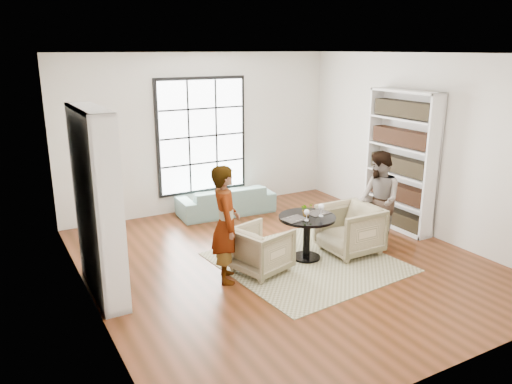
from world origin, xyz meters
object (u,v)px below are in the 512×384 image
armchair_right (350,229)px  person_right (378,200)px  flower_centerpiece (306,209)px  sofa (226,200)px  armchair_left (261,249)px  person_left (226,224)px  wine_glass_right (321,207)px  wine_glass_left (307,212)px  pedestal_table (307,228)px

armchair_right → person_right: 0.67m
flower_centerpiece → sofa: bearing=92.7°
armchair_left → armchair_right: (1.53, -0.08, 0.05)m
person_left → wine_glass_right: (1.54, -0.05, 0.01)m
wine_glass_left → wine_glass_right: (0.30, 0.05, 0.02)m
pedestal_table → armchair_right: (0.72, -0.13, -0.11)m
flower_centerpiece → person_left: bearing=-176.7°
sofa → armchair_right: size_ratio=2.19×
pedestal_table → person_right: bearing=-5.7°
sofa → armchair_right: bearing=110.8°
pedestal_table → armchair_left: (-0.81, -0.05, -0.16)m
person_right → person_left: bearing=-71.8°
person_right → flower_centerpiece: person_right is taller
wine_glass_left → armchair_left: bearing=171.1°
person_right → wine_glass_left: person_right is taller
wine_glass_right → pedestal_table: bearing=150.7°
pedestal_table → person_right: size_ratio=0.55×
armchair_right → wine_glass_left: bearing=-87.6°
person_right → pedestal_table: bearing=-75.7°
armchair_right → wine_glass_left: size_ratio=4.86×
person_left → flower_centerpiece: size_ratio=8.05×
armchair_left → person_left: 0.73m
pedestal_table → wine_glass_right: wine_glass_right is taller
wine_glass_left → flower_centerpiece: (0.12, 0.19, -0.02)m
sofa → pedestal_table: bearing=96.0°
wine_glass_left → wine_glass_right: wine_glass_right is taller
armchair_left → wine_glass_left: 0.84m
wine_glass_right → armchair_left: bearing=177.0°
pedestal_table → flower_centerpiece: 0.29m
person_left → flower_centerpiece: (1.36, 0.08, -0.03)m
wine_glass_left → sofa: bearing=89.9°
pedestal_table → sofa: pedestal_table is taller
pedestal_table → armchair_right: armchair_right is taller
pedestal_table → armchair_left: 0.83m
armchair_left → person_right: (2.08, -0.08, 0.44)m
wine_glass_right → flower_centerpiece: flower_centerpiece is taller
armchair_left → wine_glass_right: bearing=-109.4°
person_right → flower_centerpiece: (-1.26, 0.16, 0.01)m
pedestal_table → armchair_left: size_ratio=1.16×
wine_glass_left → pedestal_table: bearing=52.1°
armchair_right → wine_glass_left: (-0.84, -0.03, 0.42)m
sofa → armchair_left: (-0.69, -2.58, 0.06)m
pedestal_table → wine_glass_right: (0.18, -0.10, 0.32)m
person_left → person_right: size_ratio=1.05×
person_left → wine_glass_right: size_ratio=8.24×
sofa → flower_centerpiece: size_ratio=9.13×
armchair_left → person_right: person_right is taller
sofa → wine_glass_right: (0.29, -2.63, 0.55)m
sofa → flower_centerpiece: (0.12, -2.50, 0.51)m
pedestal_table → wine_glass_left: bearing=-127.9°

